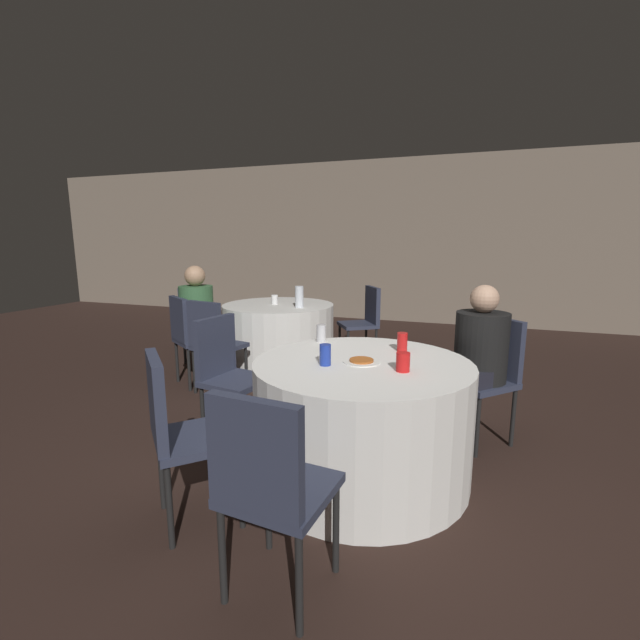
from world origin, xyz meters
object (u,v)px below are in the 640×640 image
(chair_far_south, at_px, (212,338))
(bottle_far, at_px, (299,297))
(person_green_jacket, at_px, (204,324))
(pizza_plate_near, at_px, (361,361))
(chair_far_west, at_px, (197,316))
(table_near, at_px, (361,419))
(chair_far_southwest, at_px, (189,332))
(soda_can_red, at_px, (402,342))
(person_black_shirt, at_px, (473,364))
(chair_near_southwest, at_px, (178,424))
(chair_near_northeast, at_px, (489,368))
(soda_can_silver, at_px, (321,333))
(chair_near_west, at_px, (226,366))
(chair_near_south, at_px, (268,479))
(soda_can_blue, at_px, (325,355))
(chair_far_northeast, at_px, (365,317))
(table_far, at_px, (279,336))

(chair_far_south, bearing_deg, bottle_far, 71.18)
(person_green_jacket, distance_m, pizza_plate_near, 2.27)
(bottle_far, bearing_deg, chair_far_west, 177.79)
(table_near, height_order, chair_far_southwest, chair_far_southwest)
(pizza_plate_near, bearing_deg, soda_can_red, 60.67)
(person_black_shirt, bearing_deg, person_green_jacket, 31.78)
(chair_near_southwest, height_order, chair_far_south, same)
(chair_near_northeast, relative_size, person_black_shirt, 0.79)
(chair_far_southwest, bearing_deg, chair_far_west, 154.02)
(chair_near_northeast, distance_m, soda_can_red, 0.75)
(chair_far_southwest, height_order, soda_can_silver, chair_far_southwest)
(table_near, distance_m, pizza_plate_near, 0.37)
(chair_near_west, bearing_deg, soda_can_red, 106.08)
(chair_far_west, relative_size, chair_far_south, 1.00)
(chair_near_southwest, xyz_separation_m, soda_can_red, (0.93, 1.07, 0.24))
(chair_near_south, height_order, chair_far_south, same)
(chair_near_southwest, xyz_separation_m, person_black_shirt, (1.37, 1.40, 0.05))
(chair_far_south, relative_size, chair_far_southwest, 1.00)
(chair_near_southwest, xyz_separation_m, chair_far_south, (-0.90, 1.66, 0.00))
(soda_can_blue, bearing_deg, chair_near_northeast, 44.54)
(chair_far_northeast, relative_size, soda_can_silver, 7.29)
(chair_far_south, height_order, chair_far_southwest, same)
(chair_near_northeast, xyz_separation_m, bottle_far, (-1.86, 1.03, 0.30))
(chair_far_west, distance_m, person_black_shirt, 3.31)
(chair_far_southwest, height_order, pizza_plate_near, chair_far_southwest)
(soda_can_blue, bearing_deg, chair_near_west, 159.68)
(chair_far_south, relative_size, bottle_far, 3.89)
(person_green_jacket, bearing_deg, bottle_far, 70.51)
(chair_near_south, relative_size, soda_can_red, 7.29)
(chair_near_west, distance_m, bottle_far, 1.64)
(chair_near_northeast, xyz_separation_m, person_green_jacket, (-2.65, 0.43, 0.06))
(chair_near_south, relative_size, person_green_jacket, 0.75)
(chair_far_south, xyz_separation_m, person_black_shirt, (2.27, -0.26, 0.05))
(table_near, height_order, person_black_shirt, person_black_shirt)
(bottle_far, bearing_deg, pizza_plate_near, -58.08)
(chair_near_south, bearing_deg, chair_near_west, 133.04)
(chair_near_west, bearing_deg, pizza_plate_near, 89.17)
(chair_near_south, bearing_deg, pizza_plate_near, 90.06)
(bottle_far, bearing_deg, soda_can_silver, -62.35)
(table_near, height_order, bottle_far, bottle_far)
(chair_far_southwest, bearing_deg, soda_can_blue, 0.12)
(table_near, xyz_separation_m, chair_near_southwest, (-0.74, -0.75, 0.18))
(chair_near_northeast, xyz_separation_m, soda_can_red, (-0.55, -0.45, 0.24))
(chair_near_west, bearing_deg, chair_near_southwest, 27.44)
(chair_far_northeast, bearing_deg, bottle_far, 108.26)
(chair_near_south, height_order, chair_near_northeast, same)
(table_near, bearing_deg, table_far, 126.77)
(chair_near_northeast, relative_size, soda_can_red, 7.29)
(person_black_shirt, distance_m, bottle_far, 2.11)
(chair_near_northeast, height_order, soda_can_blue, chair_near_northeast)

